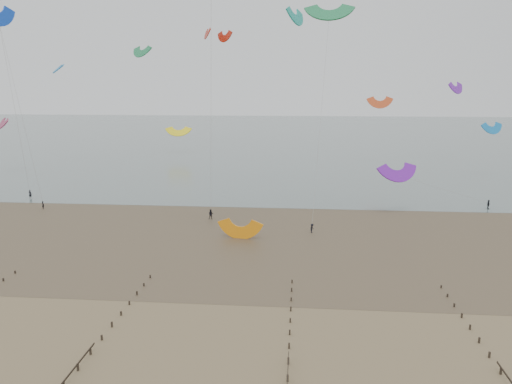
# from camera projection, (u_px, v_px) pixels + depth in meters

# --- Properties ---
(ground) EXTENTS (500.00, 500.00, 0.00)m
(ground) POSITION_uv_depth(u_px,v_px,m) (250.00, 328.00, 50.46)
(ground) COLOR brown
(ground) RESTS_ON ground
(sea_and_shore) EXTENTS (500.00, 665.00, 0.03)m
(sea_and_shore) POSITION_uv_depth(u_px,v_px,m) (247.00, 230.00, 84.30)
(sea_and_shore) COLOR #475654
(sea_and_shore) RESTS_ON ground
(kitesurfer_lead) EXTENTS (0.68, 0.62, 1.55)m
(kitesurfer_lead) POSITION_uv_depth(u_px,v_px,m) (43.00, 205.00, 98.62)
(kitesurfer_lead) COLOR black
(kitesurfer_lead) RESTS_ON ground
(kitesurfers) EXTENTS (125.21, 26.18, 1.89)m
(kitesurfers) POSITION_uv_depth(u_px,v_px,m) (433.00, 210.00, 94.38)
(kitesurfers) COLOR black
(kitesurfers) RESTS_ON ground
(grounded_kite) EXTENTS (6.87, 5.74, 3.40)m
(grounded_kite) POSITION_uv_depth(u_px,v_px,m) (240.00, 239.00, 79.63)
(grounded_kite) COLOR orange
(grounded_kite) RESTS_ON ground
(kites_airborne) EXTENTS (225.32, 131.09, 41.95)m
(kites_airborne) POSITION_uv_depth(u_px,v_px,m) (239.00, 83.00, 137.37)
(kites_airborne) COLOR blue
(kites_airborne) RESTS_ON ground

